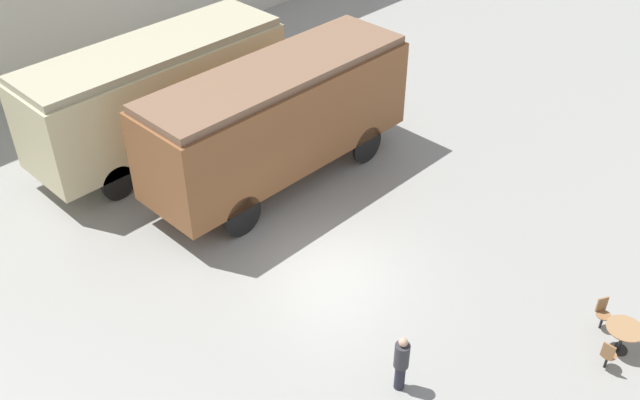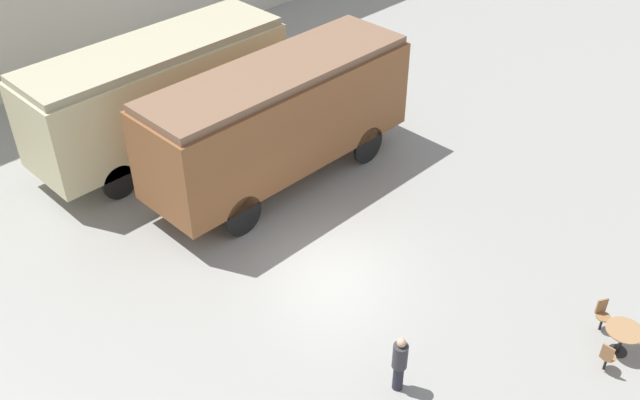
% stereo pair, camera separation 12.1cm
% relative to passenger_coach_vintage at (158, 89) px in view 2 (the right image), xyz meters
% --- Properties ---
extents(ground_plane, '(80.00, 80.00, 0.00)m').
position_rel_passenger_coach_vintage_xyz_m(ground_plane, '(-0.55, -8.29, -2.25)').
color(ground_plane, gray).
extents(passenger_coach_vintage, '(8.69, 2.77, 3.81)m').
position_rel_passenger_coach_vintage_xyz_m(passenger_coach_vintage, '(0.00, 0.00, 0.00)').
color(passenger_coach_vintage, beige).
rests_on(passenger_coach_vintage, ground_plane).
extents(passenger_coach_wooden, '(8.86, 2.71, 3.88)m').
position_rel_passenger_coach_vintage_xyz_m(passenger_coach_wooden, '(1.54, -4.05, 0.08)').
color(passenger_coach_wooden, brown).
rests_on(passenger_coach_wooden, ground_plane).
extents(cafe_table_mid, '(0.87, 0.87, 0.73)m').
position_rel_passenger_coach_vintage_xyz_m(cafe_table_mid, '(2.25, -15.06, -1.67)').
color(cafe_table_mid, black).
rests_on(cafe_table_mid, ground_plane).
extents(cafe_chair_4, '(0.39, 0.40, 0.87)m').
position_rel_passenger_coach_vintage_xyz_m(cafe_chair_4, '(2.63, -14.35, -1.74)').
color(cafe_chair_4, black).
rests_on(cafe_chair_4, ground_plane).
extents(cafe_chair_5, '(0.36, 0.36, 0.87)m').
position_rel_passenger_coach_vintage_xyz_m(cafe_chair_5, '(1.44, -15.08, -1.74)').
color(cafe_chair_5, black).
rests_on(cafe_chair_5, ground_plane).
extents(visitor_person, '(0.34, 0.34, 1.57)m').
position_rel_passenger_coach_vintage_xyz_m(visitor_person, '(-2.27, -12.02, -1.40)').
color(visitor_person, '#262633').
rests_on(visitor_person, ground_plane).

